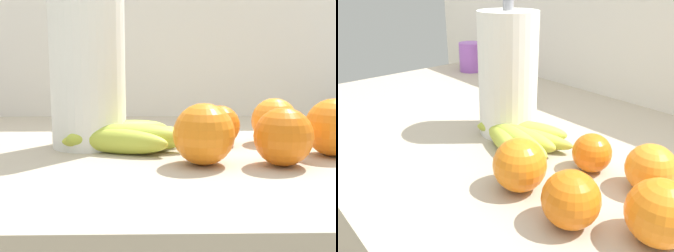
# 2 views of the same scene
# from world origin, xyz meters

# --- Properties ---
(wall_back) EXTENTS (2.11, 0.06, 1.30)m
(wall_back) POSITION_xyz_m (0.00, 0.38, 0.65)
(wall_back) COLOR silver
(wall_back) RESTS_ON ground
(banana_bunch) EXTENTS (0.20, 0.16, 0.04)m
(banana_bunch) POSITION_xyz_m (-0.20, -0.03, 0.90)
(banana_bunch) COLOR #B5C23F
(banana_bunch) RESTS_ON counter
(orange_right) EXTENTS (0.07, 0.07, 0.07)m
(orange_right) POSITION_xyz_m (-0.05, -0.00, 0.92)
(orange_right) COLOR orange
(orange_right) RESTS_ON counter
(orange_front) EXTENTS (0.08, 0.08, 0.08)m
(orange_front) POSITION_xyz_m (0.11, -0.08, 0.93)
(orange_front) COLOR orange
(orange_front) RESTS_ON counter
(orange_back_right) EXTENTS (0.08, 0.08, 0.08)m
(orange_back_right) POSITION_xyz_m (0.05, 0.02, 0.92)
(orange_back_right) COLOR orange
(orange_back_right) RESTS_ON counter
(orange_far_right) EXTENTS (0.08, 0.08, 0.08)m
(orange_far_right) POSITION_xyz_m (0.02, -0.13, 0.92)
(orange_far_right) COLOR orange
(orange_far_right) RESTS_ON counter
(orange_center) EXTENTS (0.08, 0.08, 0.08)m
(orange_center) POSITION_xyz_m (-0.09, -0.13, 0.92)
(orange_center) COLOR orange
(orange_center) RESTS_ON counter
(paper_towel_roll) EXTENTS (0.12, 0.12, 0.27)m
(paper_towel_roll) POSITION_xyz_m (-0.26, 0.00, 1.01)
(paper_towel_roll) COLOR white
(paper_towel_roll) RESTS_ON counter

